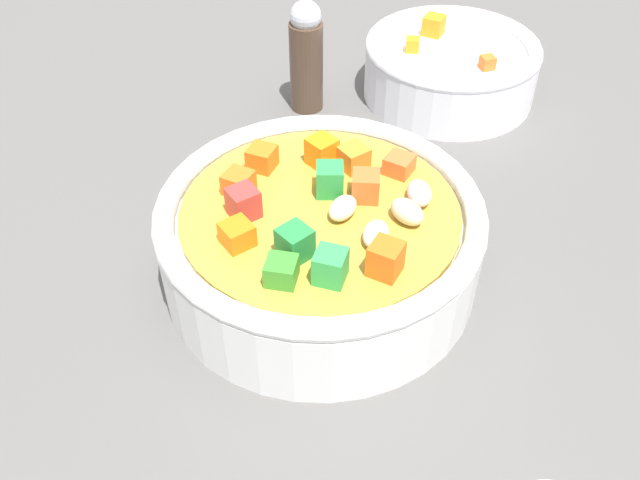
{
  "coord_description": "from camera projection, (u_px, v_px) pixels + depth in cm",
  "views": [
    {
      "loc": [
        27.49,
        9.65,
        29.67
      ],
      "look_at": [
        0.0,
        0.0,
        2.83
      ],
      "focal_mm": 38.37,
      "sensor_mm": 36.0,
      "label": 1
    }
  ],
  "objects": [
    {
      "name": "side_bowl_small",
      "position": [
        450.0,
        67.0,
        0.55
      ],
      "size": [
        13.92,
        13.92,
        5.63
      ],
      "color": "white",
      "rests_on": "ground_plane"
    },
    {
      "name": "ground_plane",
      "position": [
        320.0,
        286.0,
        0.42
      ],
      "size": [
        140.0,
        140.0,
        2.0
      ],
      "primitive_type": "cube",
      "color": "#565451"
    },
    {
      "name": "soup_bowl_main",
      "position": [
        320.0,
        237.0,
        0.39
      ],
      "size": [
        18.6,
        18.6,
        6.94
      ],
      "color": "white",
      "rests_on": "ground_plane"
    },
    {
      "name": "pepper_shaker",
      "position": [
        306.0,
        57.0,
        0.53
      ],
      "size": [
        2.63,
        2.63,
        8.87
      ],
      "color": "#4C3828",
      "rests_on": "ground_plane"
    }
  ]
}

